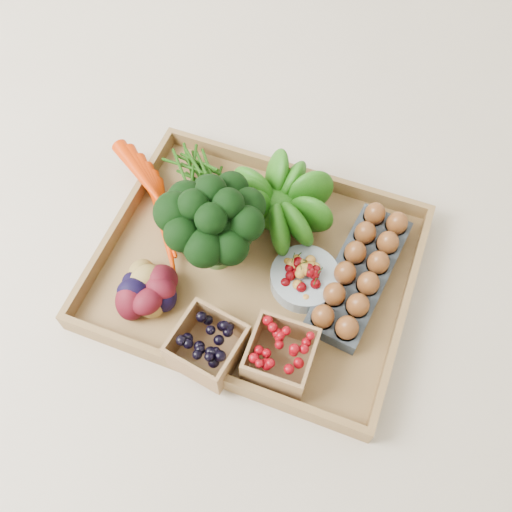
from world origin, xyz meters
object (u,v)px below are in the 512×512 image
(tray, at_px, (256,270))
(egg_carton, at_px, (359,275))
(cherry_bowl, at_px, (305,279))
(broccoli, at_px, (215,237))

(tray, distance_m, egg_carton, 0.19)
(egg_carton, bearing_deg, tray, -159.36)
(tray, xyz_separation_m, egg_carton, (0.18, 0.04, 0.02))
(cherry_bowl, bearing_deg, broccoli, -177.94)
(broccoli, xyz_separation_m, egg_carton, (0.26, 0.05, -0.06))
(broccoli, height_order, cherry_bowl, broccoli)
(broccoli, relative_size, egg_carton, 0.66)
(tray, distance_m, cherry_bowl, 0.09)
(broccoli, height_order, egg_carton, broccoli)
(tray, relative_size, egg_carton, 1.99)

